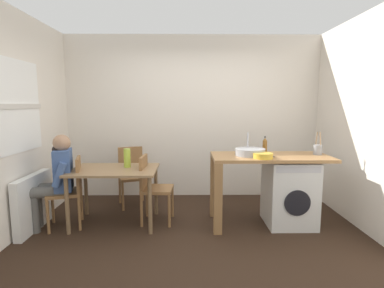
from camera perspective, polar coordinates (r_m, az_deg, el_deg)
name	(u,v)px	position (r m, az deg, el deg)	size (l,w,h in m)	color
ground_plane	(195,239)	(3.67, 0.52, -17.78)	(5.46, 5.46, 0.00)	black
wall_back	(193,117)	(5.06, 0.13, 5.15)	(4.60, 0.10, 2.70)	silver
wall_window_side	(1,124)	(3.92, -32.78, 3.18)	(0.12, 3.80, 2.70)	silver
radiator	(33,203)	(4.28, -28.17, -9.90)	(0.10, 0.80, 0.70)	white
dining_table	(115,176)	(4.03, -14.64, -5.97)	(1.10, 0.76, 0.74)	olive
chair_person_seat	(71,188)	(4.15, -22.27, -7.81)	(0.49, 0.49, 0.90)	olive
chair_opposite	(152,185)	(4.03, -7.74, -7.78)	(0.42, 0.42, 0.90)	olive
chair_spare_by_wall	(132,173)	(4.77, -11.48, -5.39)	(0.51, 0.51, 0.90)	olive
seated_person	(56,176)	(4.13, -24.62, -5.67)	(0.55, 0.54, 1.20)	#595651
kitchen_counter	(254,168)	(3.93, 11.78, -4.44)	(1.50, 0.68, 0.92)	#9E7042
washing_machine	(289,192)	(4.14, 18.15, -8.79)	(0.60, 0.61, 0.86)	silver
sink_basin	(250,152)	(3.88, 11.12, -1.52)	(0.38, 0.38, 0.09)	#9EA0A5
tap	(248,143)	(4.04, 10.64, 0.22)	(0.02, 0.02, 0.28)	#B2B2B7
bottle_tall_green	(265,145)	(4.20, 13.81, -0.17)	(0.06, 0.06, 0.22)	brown
mixing_bowl	(263,155)	(3.72, 13.46, -2.12)	(0.24, 0.24, 0.07)	gold
utensil_crock	(318,149)	(4.20, 22.99, -0.96)	(0.11, 0.11, 0.30)	gray
vase	(127,158)	(4.04, -12.34, -2.62)	(0.09, 0.09, 0.25)	#A8C63D
scissors	(269,156)	(3.84, 14.51, -2.33)	(0.15, 0.06, 0.01)	#B2B2B7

